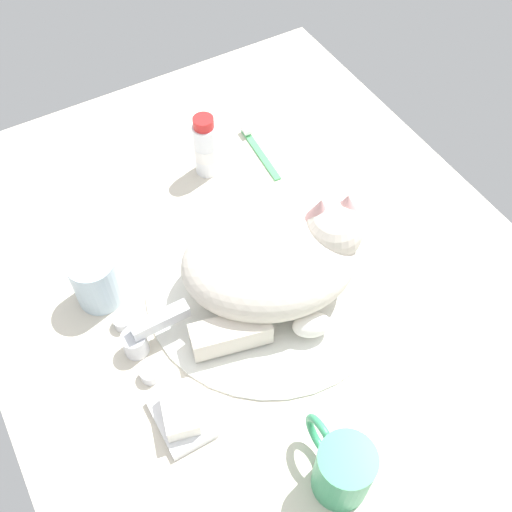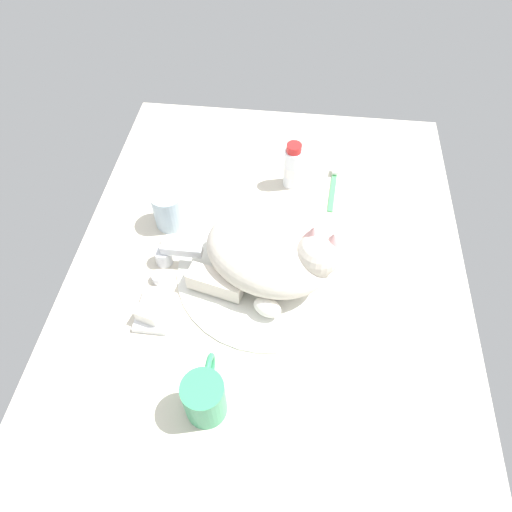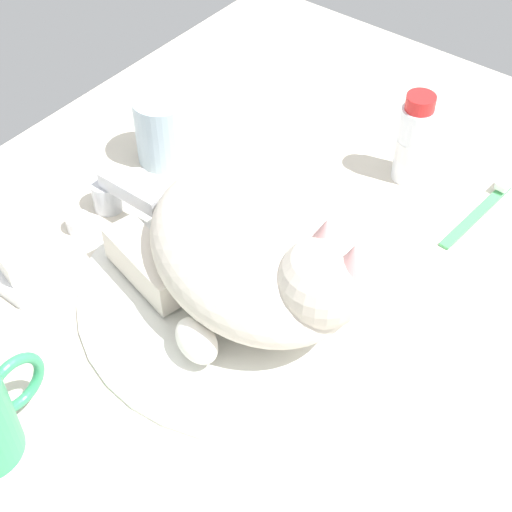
% 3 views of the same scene
% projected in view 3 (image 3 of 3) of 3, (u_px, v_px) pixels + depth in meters
% --- Properties ---
extents(ground_plane, '(1.10, 0.83, 0.03)m').
position_uv_depth(ground_plane, '(254.00, 301.00, 0.84)').
color(ground_plane, beige).
extents(sink_basin, '(0.37, 0.37, 0.01)m').
position_uv_depth(sink_basin, '(254.00, 289.00, 0.83)').
color(sink_basin, silver).
rests_on(sink_basin, ground_plane).
extents(faucet, '(0.12, 0.10, 0.06)m').
position_uv_depth(faucet, '(115.00, 195.00, 0.90)').
color(faucet, silver).
rests_on(faucet, ground_plane).
extents(cat, '(0.27, 0.31, 0.14)m').
position_uv_depth(cat, '(259.00, 254.00, 0.78)').
color(cat, beige).
rests_on(cat, sink_basin).
extents(rinse_cup, '(0.07, 0.07, 0.09)m').
position_uv_depth(rinse_cup, '(163.00, 130.00, 0.96)').
color(rinse_cup, silver).
rests_on(rinse_cup, ground_plane).
extents(soap_dish, '(0.09, 0.06, 0.01)m').
position_uv_depth(soap_dish, '(33.00, 268.00, 0.85)').
color(soap_dish, white).
rests_on(soap_dish, ground_plane).
extents(soap_bar, '(0.07, 0.06, 0.03)m').
position_uv_depth(soap_bar, '(29.00, 255.00, 0.84)').
color(soap_bar, white).
rests_on(soap_bar, soap_dish).
extents(toothpaste_bottle, '(0.04, 0.04, 0.12)m').
position_uv_depth(toothpaste_bottle, '(414.00, 141.00, 0.93)').
color(toothpaste_bottle, white).
rests_on(toothpaste_bottle, ground_plane).
extents(toothbrush, '(0.14, 0.02, 0.02)m').
position_uv_depth(toothbrush, '(481.00, 209.00, 0.92)').
color(toothbrush, '#4CB266').
rests_on(toothbrush, ground_plane).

